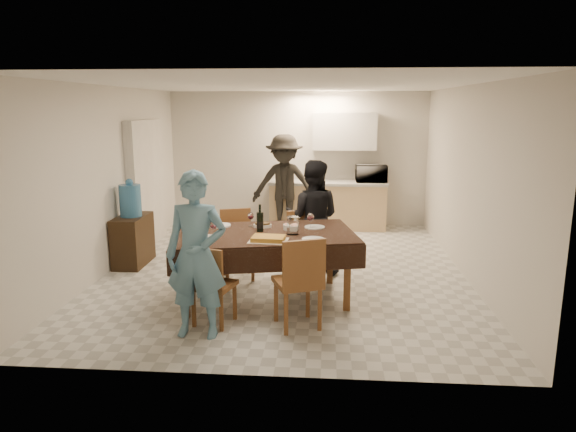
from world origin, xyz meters
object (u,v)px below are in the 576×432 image
object	(u,v)px
water_jug	(130,201)
person_near	(196,255)
wine_bottle	(260,218)
console	(133,240)
microwave	(371,173)
dining_table	(264,236)
person_far	(312,218)
person_kitchen	(284,184)
savoury_tart	(268,239)
water_pitcher	(293,225)

from	to	relation	value
water_jug	person_near	bearing A→B (deg)	-55.89
wine_bottle	console	bearing A→B (deg)	149.55
microwave	water_jug	bearing A→B (deg)	34.90
dining_table	microwave	size ratio (longest dim) A/B	4.06
dining_table	person_far	size ratio (longest dim) A/B	1.47
wine_bottle	person_kitchen	size ratio (longest dim) A/B	0.18
water_jug	dining_table	bearing A→B (deg)	-30.87
person_far	wine_bottle	bearing A→B (deg)	65.55
savoury_tart	person_near	world-z (taller)	person_near
savoury_tart	wine_bottle	bearing A→B (deg)	109.23
dining_table	console	world-z (taller)	dining_table
person_near	person_kitchen	distance (m)	4.48
console	wine_bottle	size ratio (longest dim) A/B	2.38
console	person_near	distance (m)	2.84
wine_bottle	person_kitchen	world-z (taller)	person_kitchen
console	person_kitchen	world-z (taller)	person_kitchen
console	water_pitcher	world-z (taller)	water_pitcher
dining_table	water_jug	bearing A→B (deg)	137.28
person_far	person_kitchen	bearing A→B (deg)	-69.41
savoury_tart	person_far	distance (m)	1.50
wine_bottle	dining_table	bearing A→B (deg)	-45.00
water_jug	person_near	size ratio (longest dim) A/B	0.27
microwave	person_kitchen	distance (m)	1.69
person_near	water_pitcher	bearing A→B (deg)	49.46
dining_table	savoury_tart	distance (m)	0.40
console	water_jug	bearing A→B (deg)	-90.00
person_far	person_kitchen	xyz separation A→B (m)	(-0.59, 2.35, 0.11)
person_kitchen	water_jug	bearing A→B (deg)	-134.30
dining_table	wine_bottle	size ratio (longest dim) A/B	7.09
wine_bottle	microwave	bearing A→B (deg)	66.76
microwave	person_kitchen	bearing A→B (deg)	15.52
microwave	console	bearing A→B (deg)	34.90
wine_bottle	person_near	bearing A→B (deg)	-114.44
water_jug	person_near	world-z (taller)	person_near
water_pitcher	savoury_tart	world-z (taller)	water_pitcher
dining_table	water_pitcher	distance (m)	0.38
water_pitcher	wine_bottle	bearing A→B (deg)	165.96
water_jug	savoury_tart	xyz separation A→B (m)	(2.22, -1.65, -0.10)
dining_table	wine_bottle	world-z (taller)	wine_bottle
water_pitcher	person_near	size ratio (longest dim) A/B	0.13
person_near	savoury_tart	bearing A→B (deg)	47.31
person_near	console	bearing A→B (deg)	125.55
console	person_near	size ratio (longest dim) A/B	0.46
microwave	wine_bottle	bearing A→B (deg)	66.76
water_pitcher	savoury_tart	xyz separation A→B (m)	(-0.25, -0.33, -0.08)
dining_table	wine_bottle	xyz separation A→B (m)	(-0.05, 0.05, 0.20)
dining_table	water_jug	distance (m)	2.47
water_jug	wine_bottle	size ratio (longest dim) A/B	1.41
wine_bottle	person_far	size ratio (longest dim) A/B	0.21
console	person_far	distance (m)	2.71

